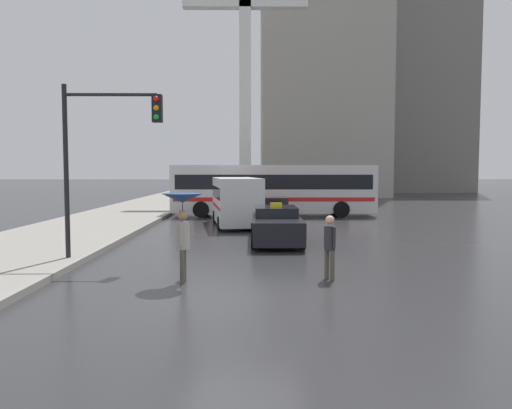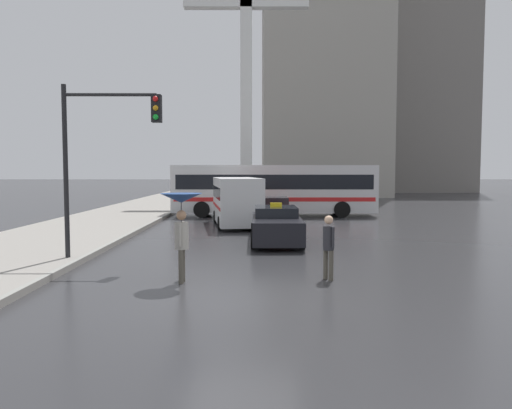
{
  "view_description": "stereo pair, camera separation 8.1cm",
  "coord_description": "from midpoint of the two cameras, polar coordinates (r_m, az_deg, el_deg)",
  "views": [
    {
      "loc": [
        0.13,
        -10.82,
        2.75
      ],
      "look_at": [
        0.32,
        9.07,
        1.4
      ],
      "focal_mm": 35.0,
      "sensor_mm": 36.0,
      "label": 1
    },
    {
      "loc": [
        0.21,
        -10.82,
        2.75
      ],
      "look_at": [
        0.32,
        9.07,
        1.4
      ],
      "focal_mm": 35.0,
      "sensor_mm": 36.0,
      "label": 2
    }
  ],
  "objects": [
    {
      "name": "building_tower_far",
      "position": [
        70.76,
        18.06,
        14.48
      ],
      "size": [
        12.56,
        8.73,
        31.99
      ],
      "color": "gray",
      "rests_on": "ground_plane"
    },
    {
      "name": "building_tower_near",
      "position": [
        57.1,
        7.55,
        17.44
      ],
      "size": [
        13.18,
        10.03,
        32.34
      ],
      "color": "#A39E93",
      "rests_on": "ground_plane"
    },
    {
      "name": "ambulance_van",
      "position": [
        24.94,
        -2.39,
        0.61
      ],
      "size": [
        2.75,
        5.91,
        2.39
      ],
      "rotation": [
        0.0,
        0.0,
        3.28
      ],
      "color": "silver",
      "rests_on": "ground_plane"
    },
    {
      "name": "city_bus",
      "position": [
        30.31,
        1.89,
        1.92
      ],
      "size": [
        12.18,
        2.74,
        3.08
      ],
      "rotation": [
        0.0,
        0.0,
        1.56
      ],
      "color": "silver",
      "rests_on": "ground_plane"
    },
    {
      "name": "pedestrian_man",
      "position": [
        12.68,
        8.24,
        -4.34
      ],
      "size": [
        0.38,
        0.41,
        1.63
      ],
      "rotation": [
        0.0,
        0.0,
        -1.06
      ],
      "color": "#4C473D",
      "rests_on": "ground_plane"
    },
    {
      "name": "sedan_red",
      "position": [
        26.01,
        1.78,
        -0.75
      ],
      "size": [
        1.91,
        4.2,
        1.37
      ],
      "rotation": [
        0.0,
        0.0,
        3.14
      ],
      "color": "#A52D23",
      "rests_on": "ground_plane"
    },
    {
      "name": "traffic_light",
      "position": [
        15.36,
        -17.01,
        7.02
      ],
      "size": [
        2.91,
        0.38,
        5.26
      ],
      "color": "black",
      "rests_on": "ground_plane"
    },
    {
      "name": "monument_cross",
      "position": [
        40.41,
        -1.31,
        17.62
      ],
      "size": [
        9.58,
        0.9,
        21.76
      ],
      "color": "white",
      "rests_on": "ground_plane"
    },
    {
      "name": "taxi",
      "position": [
        19.06,
        2.18,
        -2.41
      ],
      "size": [
        1.91,
        4.78,
        1.53
      ],
      "rotation": [
        0.0,
        0.0,
        3.14
      ],
      "color": "black",
      "rests_on": "ground_plane"
    },
    {
      "name": "pedestrian_with_umbrella",
      "position": [
        12.27,
        -8.58,
        -0.92
      ],
      "size": [
        1.02,
        1.02,
        2.2
      ],
      "rotation": [
        0.0,
        0.0,
        1.52
      ],
      "color": "#4C473D",
      "rests_on": "ground_plane"
    },
    {
      "name": "ground_plane",
      "position": [
        11.17,
        -1.45,
        -10.37
      ],
      "size": [
        300.0,
        300.0,
        0.0
      ],
      "primitive_type": "plane",
      "color": "#2D2D30"
    }
  ]
}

